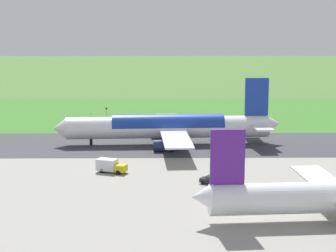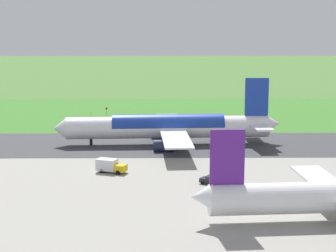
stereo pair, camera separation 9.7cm
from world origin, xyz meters
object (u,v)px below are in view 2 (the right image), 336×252
(traffic_cone_orange, at_px, (91,114))
(service_truck_baggage, at_px, (110,166))
(service_car_ops, at_px, (212,180))
(airliner_main, at_px, (170,127))
(no_stopping_sign, at_px, (107,111))

(traffic_cone_orange, bearing_deg, service_truck_baggage, 100.05)
(service_car_ops, bearing_deg, airliner_main, -78.32)
(airliner_main, bearing_deg, no_stopping_sign, -66.81)
(airliner_main, bearing_deg, traffic_cone_orange, -62.04)
(service_truck_baggage, distance_m, traffic_cone_orange, 73.37)
(airliner_main, height_order, traffic_cone_orange, airliner_main)
(service_truck_baggage, relative_size, service_car_ops, 1.37)
(service_truck_baggage, height_order, no_stopping_sign, service_truck_baggage)
(airliner_main, relative_size, no_stopping_sign, 22.89)
(service_truck_baggage, xyz_separation_m, no_stopping_sign, (7.62, -71.22, 0.01))
(service_truck_baggage, distance_m, service_car_ops, 20.73)
(airliner_main, distance_m, service_truck_baggage, 28.62)
(airliner_main, relative_size, service_car_ops, 11.96)
(service_truck_baggage, bearing_deg, service_car_ops, 155.81)
(airliner_main, distance_m, service_car_ops, 35.30)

